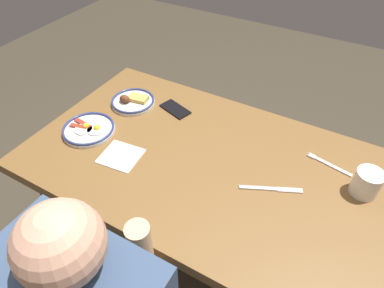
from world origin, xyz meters
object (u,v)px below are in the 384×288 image
(plate_center_pancakes, at_px, (89,129))
(paper_napkin, at_px, (121,156))
(cell_phone, at_px, (175,109))
(butter_knife, at_px, (271,189))
(plate_near_main, at_px, (132,101))
(fork_near, at_px, (329,164))
(coffee_mug, at_px, (367,182))

(plate_center_pancakes, relative_size, paper_napkin, 1.46)
(plate_center_pancakes, xyz_separation_m, paper_napkin, (-0.21, 0.05, -0.01))
(cell_phone, xyz_separation_m, butter_knife, (-0.54, 0.23, -0.00))
(plate_near_main, relative_size, butter_knife, 0.96)
(fork_near, xyz_separation_m, butter_knife, (0.15, 0.22, -0.00))
(coffee_mug, xyz_separation_m, butter_knife, (0.29, 0.15, -0.05))
(plate_center_pancakes, relative_size, butter_knife, 1.04)
(plate_center_pancakes, height_order, fork_near, plate_center_pancakes)
(coffee_mug, bearing_deg, plate_center_pancakes, 11.88)
(plate_center_pancakes, height_order, butter_knife, plate_center_pancakes)
(plate_center_pancakes, xyz_separation_m, coffee_mug, (-1.07, -0.22, 0.04))
(plate_near_main, height_order, fork_near, plate_near_main)
(paper_napkin, bearing_deg, plate_near_main, -60.68)
(cell_phone, relative_size, fork_near, 0.81)
(paper_napkin, bearing_deg, cell_phone, -94.37)
(plate_near_main, xyz_separation_m, plate_center_pancakes, (0.04, 0.25, -0.00))
(paper_napkin, height_order, butter_knife, butter_knife)
(cell_phone, relative_size, butter_knife, 0.68)
(coffee_mug, bearing_deg, cell_phone, -5.91)
(plate_center_pancakes, distance_m, coffee_mug, 1.09)
(coffee_mug, distance_m, butter_knife, 0.33)
(plate_center_pancakes, bearing_deg, cell_phone, -127.66)
(coffee_mug, relative_size, fork_near, 0.71)
(plate_center_pancakes, xyz_separation_m, fork_near, (-0.94, -0.30, -0.01))
(fork_near, distance_m, butter_knife, 0.27)
(coffee_mug, height_order, paper_napkin, coffee_mug)
(coffee_mug, height_order, butter_knife, coffee_mug)
(cell_phone, bearing_deg, paper_napkin, 103.07)
(plate_near_main, xyz_separation_m, coffee_mug, (-1.03, 0.03, 0.04))
(paper_napkin, bearing_deg, butter_knife, -167.24)
(paper_napkin, relative_size, fork_near, 0.84)
(butter_knife, bearing_deg, plate_near_main, -13.43)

